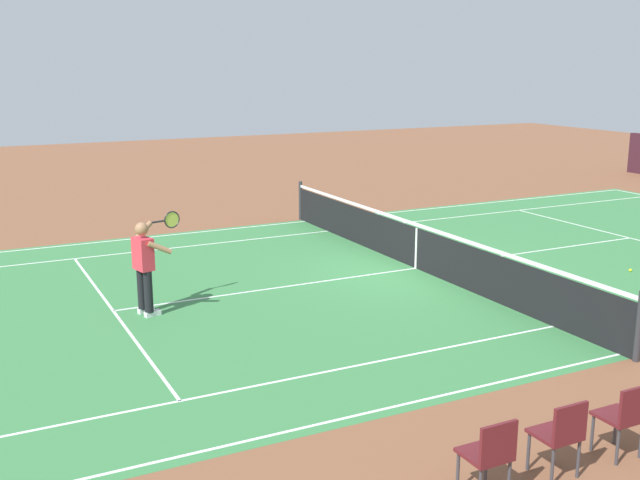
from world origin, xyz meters
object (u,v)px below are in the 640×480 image
at_px(tennis_net, 417,246).
at_px(spectator_chair_5, 625,414).
at_px(spectator_chair_7, 490,452).
at_px(tennis_ball, 630,270).
at_px(spectator_chair_6, 561,432).
at_px(tennis_player_near, 145,263).

relative_size(tennis_net, spectator_chair_5, 13.30).
height_order(tennis_net, spectator_chair_7, tennis_net).
xyz_separation_m(tennis_net, spectator_chair_7, (4.28, 7.71, 0.03)).
distance_m(tennis_ball, spectator_chair_7, 9.83).
relative_size(tennis_ball, spectator_chair_5, 0.08).
distance_m(tennis_ball, spectator_chair_5, 8.35).
height_order(tennis_net, tennis_ball, tennis_net).
distance_m(tennis_net, tennis_ball, 4.51).
height_order(tennis_ball, spectator_chair_7, spectator_chair_7).
bearing_deg(spectator_chair_6, tennis_net, -113.47).
height_order(spectator_chair_5, spectator_chair_7, same).
height_order(spectator_chair_6, spectator_chair_7, same).
bearing_deg(spectator_chair_6, tennis_ball, -142.93).
bearing_deg(spectator_chair_7, tennis_ball, -146.21).
relative_size(spectator_chair_5, spectator_chair_6, 1.00).
distance_m(tennis_player_near, spectator_chair_6, 7.70).
height_order(spectator_chair_5, spectator_chair_6, same).
relative_size(tennis_net, spectator_chair_6, 13.30).
distance_m(spectator_chair_6, spectator_chair_7, 0.93).
bearing_deg(spectator_chair_7, spectator_chair_6, 180.00).
bearing_deg(tennis_player_near, tennis_ball, 169.57).
height_order(tennis_ball, spectator_chair_5, spectator_chair_5).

